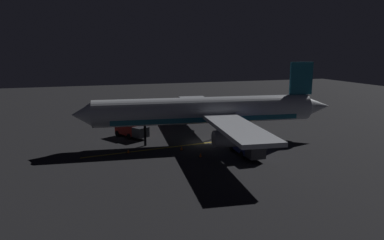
% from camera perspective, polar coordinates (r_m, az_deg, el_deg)
% --- Properties ---
extents(ground_plane, '(180.00, 180.00, 0.20)m').
position_cam_1_polar(ground_plane, '(53.20, 2.05, -3.67)').
color(ground_plane, black).
extents(apron_guide_stripe, '(3.46, 27.42, 0.01)m').
position_cam_1_polar(apron_guide_stripe, '(51.26, -1.86, -4.13)').
color(apron_guide_stripe, gold).
rests_on(apron_guide_stripe, ground_plane).
extents(airliner, '(36.63, 38.70, 11.64)m').
position_cam_1_polar(airliner, '(52.33, 2.74, 1.37)').
color(airliner, silver).
rests_on(airliner, ground_plane).
extents(baggage_truck, '(6.23, 4.79, 2.17)m').
position_cam_1_polar(baggage_truck, '(56.68, -9.66, -1.59)').
color(baggage_truck, maroon).
rests_on(baggage_truck, ground_plane).
extents(catering_truck, '(6.56, 2.36, 2.63)m').
position_cam_1_polar(catering_truck, '(47.08, 8.54, -3.96)').
color(catering_truck, navy).
rests_on(catering_truck, ground_plane).
extents(ground_crew_worker, '(0.40, 0.40, 1.74)m').
position_cam_1_polar(ground_crew_worker, '(55.99, -7.78, -1.97)').
color(ground_crew_worker, black).
rests_on(ground_crew_worker, ground_plane).
extents(traffic_cone_near_left, '(0.50, 0.50, 0.55)m').
position_cam_1_polar(traffic_cone_near_left, '(46.08, 1.34, -5.60)').
color(traffic_cone_near_left, '#EA590F').
rests_on(traffic_cone_near_left, ground_plane).
extents(traffic_cone_near_right, '(0.50, 0.50, 0.55)m').
position_cam_1_polar(traffic_cone_near_right, '(48.56, -10.07, -4.89)').
color(traffic_cone_near_right, '#EA590F').
rests_on(traffic_cone_near_right, ground_plane).
extents(traffic_cone_under_wing, '(0.50, 0.50, 0.55)m').
position_cam_1_polar(traffic_cone_under_wing, '(49.17, -1.67, -4.51)').
color(traffic_cone_under_wing, '#EA590F').
rests_on(traffic_cone_under_wing, ground_plane).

